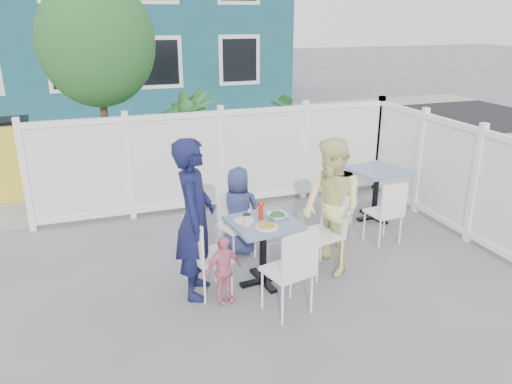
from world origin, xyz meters
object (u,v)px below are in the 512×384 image
object	(u,v)px
chair_right	(326,226)
man	(195,219)
chair_back	(234,220)
woman	(332,208)
chair_near	(292,266)
chair_left	(203,251)
main_table	(263,236)
boy	(238,211)
spare_table	(377,180)
utility_cabinet	(10,161)
toddler	(223,270)

from	to	relation	value
chair_right	man	size ratio (longest dim) A/B	0.56
chair_back	woman	size ratio (longest dim) A/B	0.51
man	chair_near	bearing A→B (deg)	-114.32
chair_left	man	bearing A→B (deg)	-155.39
chair_back	chair_near	bearing A→B (deg)	79.24
chair_left	woman	bearing A→B (deg)	77.21
chair_left	main_table	bearing A→B (deg)	78.84
boy	man	bearing A→B (deg)	71.42
chair_back	boy	xyz separation A→B (m)	(0.06, 0.02, 0.10)
chair_near	woman	world-z (taller)	woman
spare_table	boy	size ratio (longest dim) A/B	0.72
chair_left	utility_cabinet	bearing A→B (deg)	-165.44
spare_table	chair_back	distance (m)	2.47
spare_table	chair_near	bearing A→B (deg)	-137.97
main_table	chair_left	distance (m)	0.73
main_table	chair_near	xyz separation A→B (m)	(0.05, -0.73, -0.03)
woman	toddler	xyz separation A→B (m)	(-1.43, -0.27, -0.44)
chair_right	woman	size ratio (longest dim) A/B	0.61
utility_cabinet	chair_near	distance (m)	5.79
chair_near	boy	xyz separation A→B (m)	(-0.09, 1.58, 0.02)
spare_table	woman	distance (m)	1.95
chair_back	man	bearing A→B (deg)	32.88
woman	chair_left	bearing A→B (deg)	-94.60
chair_left	chair_right	distance (m)	1.56
utility_cabinet	toddler	xyz separation A→B (m)	(2.52, -4.40, -0.27)
spare_table	chair_left	world-z (taller)	chair_left
man	main_table	bearing A→B (deg)	-74.12
chair_right	chair_near	size ratio (longest dim) A/B	1.03
woman	toddler	bearing A→B (deg)	-85.79
man	chair_left	bearing A→B (deg)	-122.60
spare_table	man	world-z (taller)	man
chair_left	man	world-z (taller)	man
chair_left	boy	bearing A→B (deg)	127.62
spare_table	chair_right	size ratio (longest dim) A/B	0.83
chair_back	woman	bearing A→B (deg)	123.61
spare_table	woman	xyz separation A→B (m)	(-1.45, -1.30, 0.21)
spare_table	chair_back	bearing A→B (deg)	-168.73
man	chair_right	bearing A→B (deg)	-71.29
chair_left	chair_back	distance (m)	1.07
spare_table	boy	distance (m)	2.40
boy	main_table	bearing A→B (deg)	116.38
utility_cabinet	boy	world-z (taller)	utility_cabinet
chair_right	chair_near	bearing A→B (deg)	122.48
spare_table	utility_cabinet	bearing A→B (deg)	152.23
main_table	chair_right	distance (m)	0.83
main_table	woman	distance (m)	0.90
spare_table	chair_right	distance (m)	1.95
chair_near	boy	distance (m)	1.58
utility_cabinet	chair_left	xyz separation A→B (m)	(2.35, -4.19, -0.11)
boy	toddler	size ratio (longest dim) A/B	1.51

